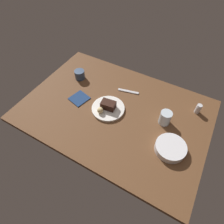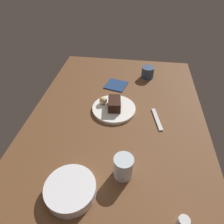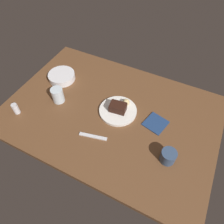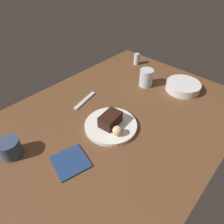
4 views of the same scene
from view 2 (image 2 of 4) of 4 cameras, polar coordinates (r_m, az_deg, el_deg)
name	(u,v)px [view 2 (image 2 of 4)]	position (r cm, az deg, el deg)	size (l,w,h in cm)	color
dining_table	(117,118)	(97.89, 1.42, -1.61)	(120.00, 84.00, 3.00)	brown
dessert_plate	(114,109)	(99.35, 0.55, 0.93)	(21.56, 21.56, 1.60)	white
chocolate_cake_slice	(114,104)	(97.27, 0.70, 2.39)	(9.14, 6.04, 4.90)	black
bread_roll	(103,100)	(100.17, -2.54, 3.32)	(3.96, 3.96, 3.96)	#DBC184
water_glass	(123,167)	(72.32, 3.27, -15.48)	(7.03, 7.03, 9.08)	silver
side_bowl	(71,190)	(72.06, -11.79, -20.95)	(17.11, 17.11, 4.20)	silver
coffee_cup	(148,72)	(125.82, 10.19, 11.14)	(7.45, 7.45, 6.74)	#334766
dessert_spoon	(157,119)	(96.66, 12.76, -2.03)	(15.00, 1.80, 0.70)	silver
folded_napkin	(116,85)	(117.50, 1.18, 7.73)	(11.17, 11.49, 0.60)	navy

